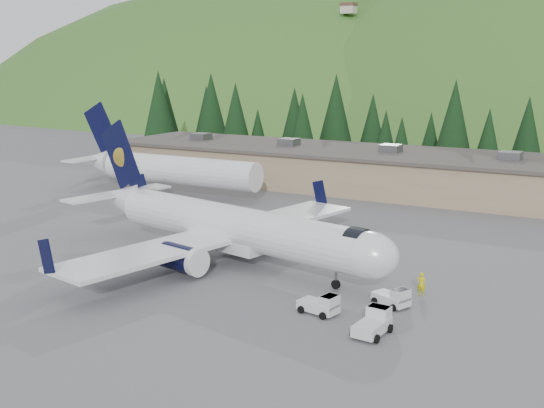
{
  "coord_description": "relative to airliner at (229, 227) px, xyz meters",
  "views": [
    {
      "loc": [
        29.21,
        -46.76,
        16.53
      ],
      "look_at": [
        0.0,
        6.0,
        4.0
      ],
      "focal_mm": 45.0,
      "sensor_mm": 36.0,
      "label": 1
    }
  ],
  "objects": [
    {
      "name": "terminal_building",
      "position": [
        -4.04,
        37.8,
        -0.36
      ],
      "size": [
        71.0,
        17.0,
        6.1
      ],
      "color": "gray",
      "rests_on": "ground"
    },
    {
      "name": "ground",
      "position": [
        0.97,
        -0.2,
        -2.99
      ],
      "size": [
        600.0,
        600.0,
        0.0
      ],
      "primitive_type": "plane",
      "color": "#5C5C61"
    },
    {
      "name": "second_airliner",
      "position": [
        -23.96,
        21.8,
        0.34
      ],
      "size": [
        27.5,
        11.0,
        10.05
      ],
      "color": "white",
      "rests_on": "ground"
    },
    {
      "name": "baggage_tug_b",
      "position": [
        15.88,
        -3.8,
        -2.36
      ],
      "size": [
        2.91,
        2.34,
        1.39
      ],
      "rotation": [
        0.0,
        0.0,
        -0.41
      ],
      "color": "silver",
      "rests_on": "ground"
    },
    {
      "name": "tree_line",
      "position": [
        -10.26,
        59.44,
        4.25
      ],
      "size": [
        111.77,
        16.45,
        14.02
      ],
      "color": "black",
      "rests_on": "ground"
    },
    {
      "name": "baggage_tug_c",
      "position": [
        16.41,
        -9.03,
        -2.28
      ],
      "size": [
        1.98,
        3.06,
        1.58
      ],
      "rotation": [
        0.0,
        0.0,
        1.49
      ],
      "color": "silver",
      "rests_on": "ground"
    },
    {
      "name": "baggage_tug_a",
      "position": [
        12.15,
        -7.58,
        -2.34
      ],
      "size": [
        2.92,
        2.05,
        1.44
      ],
      "rotation": [
        0.0,
        0.0,
        -0.19
      ],
      "color": "silver",
      "rests_on": "ground"
    },
    {
      "name": "ramp_worker",
      "position": [
        16.87,
        -0.63,
        -2.11
      ],
      "size": [
        0.66,
        0.45,
        1.75
      ],
      "primitive_type": "imported",
      "rotation": [
        0.0,
        0.0,
        3.19
      ],
      "color": "#DBD308",
      "rests_on": "ground"
    },
    {
      "name": "airliner",
      "position": [
        0.0,
        0.0,
        0.0
      ],
      "size": [
        33.6,
        31.75,
        11.21
      ],
      "rotation": [
        0.0,
        0.0,
        -0.21
      ],
      "color": "white",
      "rests_on": "ground"
    }
  ]
}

